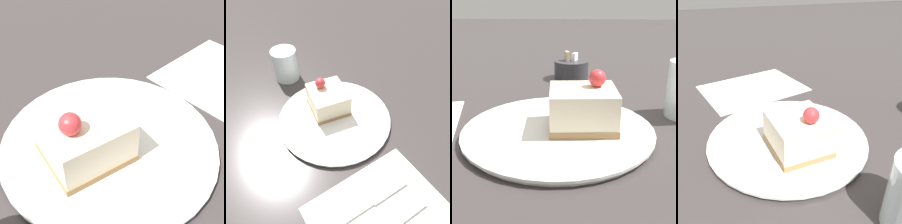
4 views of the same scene
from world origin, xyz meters
The scene contains 4 objects.
ground_plane centered at (0.00, 0.00, 0.00)m, with size 4.00×4.00×0.00m, color #383333.
plate centered at (-0.04, 0.02, 0.01)m, with size 0.28×0.28×0.01m.
cake_slice centered at (0.00, 0.03, 0.04)m, with size 0.10×0.10×0.08m.
knife centered at (-0.26, 0.01, 0.01)m, with size 0.05×0.16×0.00m.
Camera 1 is at (0.10, 0.27, 0.31)m, focal length 50.00 mm.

